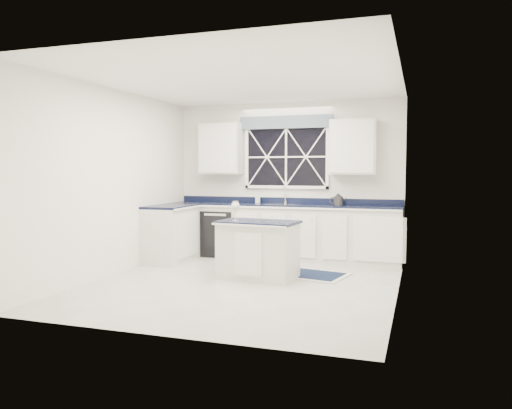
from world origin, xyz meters
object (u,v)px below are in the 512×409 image
(kettle, at_px, (338,200))
(soap_bottle, at_px, (258,198))
(faucet, at_px, (285,194))
(dishwasher, at_px, (222,233))
(wine_glass, at_px, (235,207))
(island, at_px, (258,250))

(kettle, distance_m, soap_bottle, 1.45)
(faucet, bearing_deg, dishwasher, -169.98)
(wine_glass, bearing_deg, kettle, 56.97)
(faucet, xyz_separation_m, kettle, (0.94, -0.11, -0.07))
(island, bearing_deg, faucet, 98.90)
(dishwasher, bearing_deg, soap_bottle, 18.49)
(faucet, height_order, kettle, faucet)
(dishwasher, xyz_separation_m, wine_glass, (0.89, -1.69, 0.60))
(dishwasher, relative_size, faucet, 2.72)
(dishwasher, distance_m, faucet, 1.31)
(wine_glass, height_order, soap_bottle, soap_bottle)
(faucet, bearing_deg, island, -87.08)
(wine_glass, xyz_separation_m, soap_bottle, (-0.29, 1.89, 0.02))
(faucet, height_order, soap_bottle, faucet)
(dishwasher, distance_m, soap_bottle, 0.88)
(dishwasher, bearing_deg, faucet, 10.02)
(kettle, relative_size, soap_bottle, 1.54)
(dishwasher, relative_size, wine_glass, 2.96)
(dishwasher, xyz_separation_m, soap_bottle, (0.60, 0.20, 0.62))
(wine_glass, bearing_deg, dishwasher, 117.74)
(island, bearing_deg, wine_glass, -158.33)
(faucet, relative_size, kettle, 1.10)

